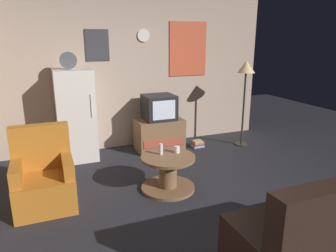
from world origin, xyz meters
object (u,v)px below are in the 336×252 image
Objects in this scene: coffee_table at (168,173)px; wine_glass at (161,149)px; tv_stand at (159,134)px; crt_tv at (159,107)px; book_stack at (198,144)px; fridge at (76,115)px; armchair at (44,179)px; mug_ceramic_white at (177,149)px; couch at (329,230)px; standing_lamp at (246,73)px.

coffee_table is 4.80× the size of wine_glass.
crt_tv is (0.00, -0.00, 0.50)m from tv_stand.
book_stack is at bearing 46.34° from wine_glass.
tv_stand is (1.43, -0.08, -0.47)m from fridge.
armchair is (-1.54, 0.18, 0.10)m from coffee_table.
wine_glass reaches higher than tv_stand.
wine_glass is at bearing 176.96° from mug_ceramic_white.
wine_glass is 0.70× the size of book_stack.
couch is (0.37, -3.38, -0.47)m from crt_tv.
tv_stand is 0.75m from book_stack.
coffee_table is at bearing -6.77° from armchair.
crt_tv is 0.75× the size of coffee_table.
wine_glass is (-0.07, 0.09, 0.31)m from coffee_table.
wine_glass is at bearing -152.20° from standing_lamp.
fridge is 1.96m from coffee_table.
crt_tv is 3.43m from couch.
wine_glass is 1.81m from book_stack.
armchair is at bearing 176.50° from mug_ceramic_white.
coffee_table is (-0.44, -1.54, -0.55)m from crt_tv.
fridge is 1.59m from armchair.
book_stack is (0.33, 3.20, -0.25)m from couch.
tv_stand is at bearing -3.25° from fridge.
couch is at bearing -62.51° from fridge.
mug_ceramic_white is 0.09× the size of armchair.
couch is at bearing -83.75° from crt_tv.
fridge reaches higher than tv_stand.
crt_tv is 0.56× the size of armchair.
armchair is (-1.98, -1.35, 0.06)m from tv_stand.
armchair is 0.56× the size of couch.
crt_tv is 1.68m from standing_lamp.
fridge is at bearing 69.00° from armchair.
crt_tv is at bearing -3.28° from fridge.
tv_stand is 1.56m from wine_glass.
couch is (0.81, -1.84, 0.08)m from coffee_table.
mug_ceramic_white is (0.23, -0.01, -0.03)m from wine_glass.
couch reaches higher than book_stack.
fridge is 2.11× the size of tv_stand.
wine_glass is (0.92, -1.53, -0.21)m from fridge.
couch is 3.22m from book_stack.
book_stack is at bearing -14.54° from tv_stand.
couch is (2.35, -2.02, -0.03)m from armchair.
fridge is 1.11× the size of standing_lamp.
coffee_table is 1.55m from armchair.
crt_tv is at bearing 34.33° from armchair.
fridge is at bearing 171.48° from standing_lamp.
book_stack is at bearing -7.03° from fridge.
wine_glass is 1.67× the size of mug_ceramic_white.
fridge reaches higher than armchair.
mug_ceramic_white is 1.67m from book_stack.
tv_stand is 5.60× the size of wine_glass.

